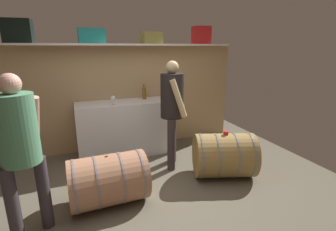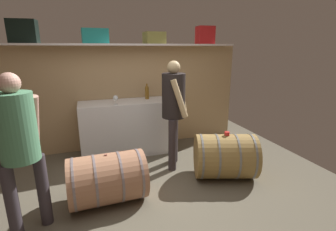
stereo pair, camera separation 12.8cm
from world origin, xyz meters
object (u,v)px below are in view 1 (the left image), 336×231
at_px(toolcase_red, 201,35).
at_px(winemaker_pouring, 173,104).
at_px(work_cabinet, 126,128).
at_px(wine_bottle_amber, 144,92).
at_px(toolcase_black, 18,31).
at_px(wine_barrel_far, 108,180).
at_px(toolcase_teal, 92,36).
at_px(toolcase_olive, 151,38).
at_px(tasting_cup, 226,133).
at_px(visitor_tasting, 19,142).
at_px(wine_barrel_near, 224,155).
at_px(wine_glass, 113,99).

relative_size(toolcase_red, winemaker_pouring, 0.19).
bearing_deg(winemaker_pouring, work_cabinet, -117.70).
height_order(toolcase_red, wine_bottle_amber, toolcase_red).
bearing_deg(toolcase_black, wine_barrel_far, -55.42).
relative_size(toolcase_teal, wine_bottle_amber, 1.52).
relative_size(toolcase_teal, toolcase_olive, 1.22).
distance_m(wine_barrel_far, tasting_cup, 1.76).
bearing_deg(wine_bottle_amber, toolcase_olive, 29.61).
bearing_deg(visitor_tasting, toolcase_olive, 15.35).
distance_m(toolcase_black, wine_bottle_amber, 2.17).
relative_size(toolcase_black, visitor_tasting, 0.24).
bearing_deg(toolcase_black, work_cabinet, -4.65).
distance_m(wine_bottle_amber, wine_barrel_near, 1.85).
bearing_deg(wine_barrel_near, work_cabinet, 149.02).
bearing_deg(work_cabinet, toolcase_olive, 21.03).
bearing_deg(wine_barrel_far, wine_barrel_near, 0.74).
distance_m(toolcase_teal, wine_barrel_near, 2.87).
height_order(winemaker_pouring, visitor_tasting, winemaker_pouring).
relative_size(toolcase_teal, visitor_tasting, 0.26).
relative_size(work_cabinet, wine_barrel_far, 1.79).
bearing_deg(wine_glass, toolcase_olive, 26.02).
distance_m(toolcase_red, visitor_tasting, 3.65).
bearing_deg(toolcase_teal, tasting_cup, -47.18).
bearing_deg(toolcase_red, visitor_tasting, -141.83).
distance_m(work_cabinet, wine_barrel_near, 1.82).
bearing_deg(work_cabinet, wine_bottle_amber, 16.54).
bearing_deg(toolcase_red, wine_barrel_far, -136.85).
bearing_deg(work_cabinet, wine_glass, -143.18).
bearing_deg(tasting_cup, wine_barrel_near, 180.00).
bearing_deg(tasting_cup, toolcase_teal, 136.57).
xyz_separation_m(toolcase_black, tasting_cup, (2.73, -1.58, -1.44)).
relative_size(toolcase_red, visitor_tasting, 0.20).
xyz_separation_m(toolcase_red, tasting_cup, (-0.37, -1.58, -1.42)).
bearing_deg(tasting_cup, work_cabinet, 131.51).
bearing_deg(wine_barrel_near, winemaker_pouring, 153.25).
bearing_deg(toolcase_red, tasting_cup, -98.67).
distance_m(wine_glass, wine_barrel_far, 1.52).
distance_m(toolcase_red, wine_barrel_near, 2.40).
height_order(toolcase_black, wine_barrel_far, toolcase_black).
relative_size(wine_bottle_amber, winemaker_pouring, 0.17).
distance_m(toolcase_black, wine_glass, 1.72).
distance_m(toolcase_olive, tasting_cup, 2.18).
xyz_separation_m(wine_barrel_near, winemaker_pouring, (-0.60, 0.59, 0.71)).
distance_m(toolcase_olive, wine_barrel_far, 2.64).
distance_m(wine_glass, tasting_cup, 1.90).
relative_size(toolcase_red, wine_glass, 2.14).
distance_m(toolcase_black, winemaker_pouring, 2.58).
xyz_separation_m(toolcase_teal, toolcase_red, (2.03, 0.00, 0.04)).
bearing_deg(toolcase_red, wine_barrel_near, -98.93).
relative_size(work_cabinet, wine_barrel_near, 1.65).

